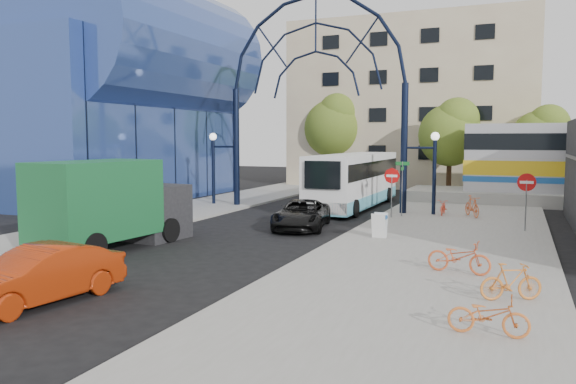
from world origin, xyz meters
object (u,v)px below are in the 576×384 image
at_px(bike_far_b, 511,282).
at_px(bike_far_c, 488,315).
at_px(city_bus, 354,180).
at_px(bike_near_a, 443,207).
at_px(green_truck, 113,204).
at_px(sandwich_board, 380,222).
at_px(do_not_enter_sign, 526,188).
at_px(bike_near_b, 472,206).
at_px(stop_sign, 392,180).
at_px(gateway_arch, 316,58).
at_px(street_name_sign, 402,177).
at_px(tree_north_b, 335,125).
at_px(red_sedan, 39,275).
at_px(bike_far_a, 459,257).
at_px(black_suv, 302,214).
at_px(tree_north_a, 452,131).
at_px(tree_north_c, 542,136).

height_order(bike_far_b, bike_far_c, bike_far_b).
bearing_deg(city_bus, bike_near_a, -22.21).
bearing_deg(green_truck, sandwich_board, 35.44).
height_order(city_bus, green_truck, green_truck).
bearing_deg(do_not_enter_sign, bike_near_b, 122.84).
xyz_separation_m(stop_sign, bike_near_b, (3.74, 1.82, -1.34)).
relative_size(gateway_arch, green_truck, 2.04).
bearing_deg(bike_near_a, do_not_enter_sign, -46.63).
xyz_separation_m(gateway_arch, do_not_enter_sign, (11.00, -4.00, -6.58)).
bearing_deg(street_name_sign, stop_sign, -123.64).
height_order(gateway_arch, tree_north_b, gateway_arch).
xyz_separation_m(red_sedan, bike_near_b, (8.72, 19.53, -0.05)).
height_order(do_not_enter_sign, bike_far_c, do_not_enter_sign).
bearing_deg(bike_far_a, stop_sign, 30.87).
bearing_deg(sandwich_board, do_not_enter_sign, 36.68).
bearing_deg(green_truck, black_suv, 59.43).
distance_m(stop_sign, black_suv, 5.57).
height_order(sandwich_board, city_bus, city_bus).
height_order(do_not_enter_sign, green_truck, green_truck).
height_order(tree_north_a, tree_north_b, tree_north_b).
relative_size(tree_north_c, bike_far_b, 4.20).
height_order(do_not_enter_sign, street_name_sign, street_name_sign).
distance_m(tree_north_a, bike_near_a, 12.64).
distance_m(gateway_arch, bike_near_a, 10.72).
distance_m(do_not_enter_sign, bike_near_a, 5.77).
height_order(city_bus, bike_far_a, city_bus).
bearing_deg(red_sedan, stop_sign, 82.89).
height_order(bike_near_a, bike_far_b, bike_far_b).
height_order(sandwich_board, red_sedan, red_sedan).
xyz_separation_m(bike_near_a, bike_far_a, (2.03, -13.00, 0.09)).
bearing_deg(bike_near_a, tree_north_c, 69.31).
height_order(do_not_enter_sign, sandwich_board, do_not_enter_sign).
height_order(city_bus, red_sedan, city_bus).
distance_m(gateway_arch, tree_north_b, 16.72).
distance_m(tree_north_c, bike_near_a, 15.27).
distance_m(black_suv, bike_far_c, 14.64).
bearing_deg(bike_near_b, city_bus, 134.65).
bearing_deg(tree_north_a, tree_north_b, 158.20).
xyz_separation_m(city_bus, bike_near_a, (5.43, -2.25, -1.14)).
bearing_deg(red_sedan, tree_north_a, 87.33).
bearing_deg(stop_sign, bike_far_a, -68.51).
bearing_deg(tree_north_b, tree_north_c, -7.12).
height_order(tree_north_c, red_sedan, tree_north_c).
height_order(black_suv, bike_far_a, black_suv).
distance_m(green_truck, bike_far_c, 14.44).
bearing_deg(street_name_sign, tree_north_a, 86.04).
bearing_deg(gateway_arch, stop_sign, -22.63).
bearing_deg(bike_far_b, gateway_arch, 8.83).
xyz_separation_m(stop_sign, bike_far_b, (5.79, -13.43, -1.41)).
relative_size(tree_north_b, bike_near_a, 5.24).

